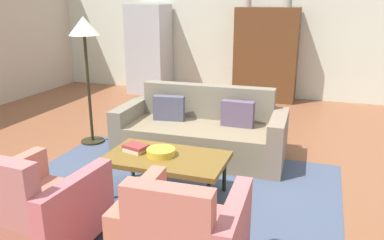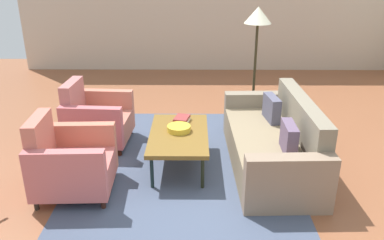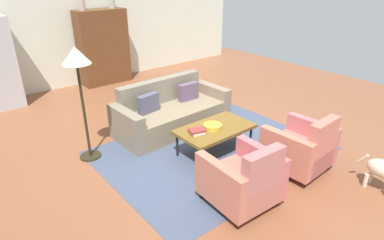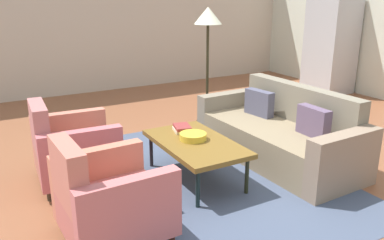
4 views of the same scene
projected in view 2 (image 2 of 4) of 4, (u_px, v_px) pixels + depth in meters
The scene contains 10 objects.
ground_plane at pixel (226, 169), 4.88m from camera, with size 10.98×10.98×0.00m, color brown.
wall_left at pixel (213, 6), 8.56m from camera, with size 0.12×8.32×2.80m, color beige.
area_rug at pixel (183, 164), 4.98m from camera, with size 3.40×2.60×0.01m, color #455068.
couch at pixel (276, 144), 4.86m from camera, with size 2.13×0.97×0.86m.
coffee_table at pixel (179, 136), 4.83m from camera, with size 1.20×0.70×0.43m.
armchair_left at pixel (94, 120), 5.41m from camera, with size 0.85×0.85×0.88m.
armchair_right at pixel (68, 163), 4.30m from camera, with size 0.83×0.83×0.88m.
fruit_bowl at pixel (179, 128), 4.85m from camera, with size 0.29×0.29×0.07m, color gold.
book_stack at pixel (182, 119), 5.12m from camera, with size 0.27×0.22×0.07m.
floor_lamp at pixel (257, 26), 5.89m from camera, with size 0.40×0.40×1.72m.
Camera 2 is at (4.28, -0.38, 2.43)m, focal length 37.46 mm.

